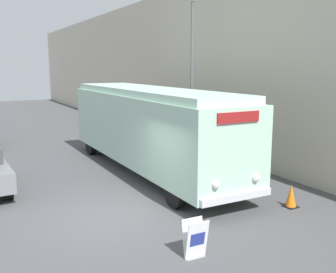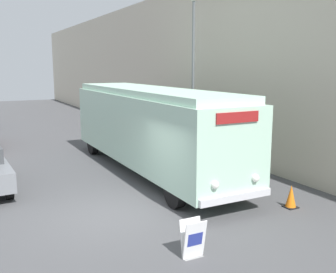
# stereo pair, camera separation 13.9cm
# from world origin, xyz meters

# --- Properties ---
(ground_plane) EXTENTS (80.00, 80.00, 0.00)m
(ground_plane) POSITION_xyz_m (0.00, 0.00, 0.00)
(ground_plane) COLOR #4C4C4F
(building_wall_right) EXTENTS (0.30, 60.00, 7.89)m
(building_wall_right) POSITION_xyz_m (6.90, 10.00, 3.94)
(building_wall_right) COLOR beige
(building_wall_right) RESTS_ON ground_plane
(vintage_bus) EXTENTS (2.41, 10.87, 3.20)m
(vintage_bus) POSITION_xyz_m (2.84, 3.74, 1.80)
(vintage_bus) COLOR black
(vintage_bus) RESTS_ON ground_plane
(sign_board) EXTENTS (0.51, 0.32, 0.83)m
(sign_board) POSITION_xyz_m (0.69, -3.02, 0.40)
(sign_board) COLOR gray
(sign_board) RESTS_ON ground_plane
(streetlamp) EXTENTS (0.36, 0.36, 7.05)m
(streetlamp) POSITION_xyz_m (5.58, 5.11, 4.51)
(streetlamp) COLOR #595E60
(streetlamp) RESTS_ON ground_plane
(traffic_cone) EXTENTS (0.36, 0.36, 0.67)m
(traffic_cone) POSITION_xyz_m (4.74, -1.76, 0.33)
(traffic_cone) COLOR black
(traffic_cone) RESTS_ON ground_plane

